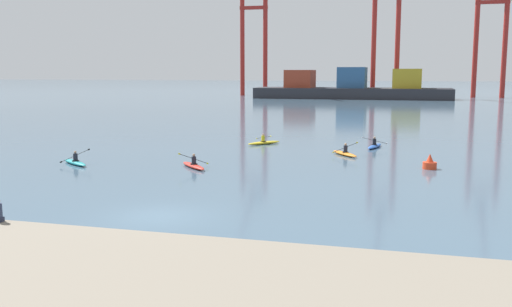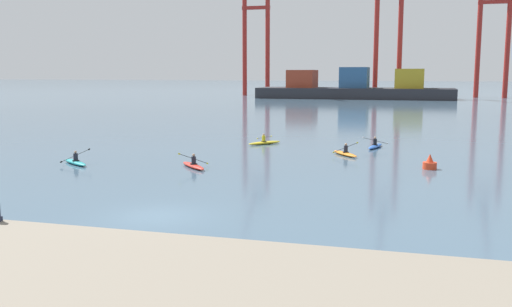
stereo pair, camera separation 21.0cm
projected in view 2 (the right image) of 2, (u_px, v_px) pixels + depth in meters
The scene contains 11 objects.
ground_plane at pixel (157, 216), 24.83m from camera, with size 800.00×800.00×0.00m, color #425B70.
container_barge at pixel (355, 88), 135.72m from camera, with size 46.14×11.92×7.43m.
gantry_crane_west at pixel (256, 27), 150.77m from camera, with size 7.59×17.54×36.23m.
gantry_crane_west_mid at pixel (389, 15), 137.88m from camera, with size 6.93×19.61×42.60m.
gantry_crane_east_mid at pixel (495, 21), 136.82m from camera, with size 7.86×19.37×37.73m.
channel_buoy at pixel (430, 164), 36.86m from camera, with size 0.90×0.90×1.00m.
kayak_orange at pixel (345, 153), 42.93m from camera, with size 2.46×3.12×1.01m.
kayak_blue at pixel (375, 146), 47.24m from camera, with size 2.22×3.45×0.95m.
kayak_teal at pixel (75, 162), 38.82m from camera, with size 3.11×2.47×1.04m.
kayak_yellow at pixel (264, 142), 49.59m from camera, with size 2.60×3.02×0.95m.
kayak_red at pixel (193, 165), 37.41m from camera, with size 2.78×2.88×1.08m.
Camera 2 is at (10.68, -22.13, 6.25)m, focal length 39.80 mm.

